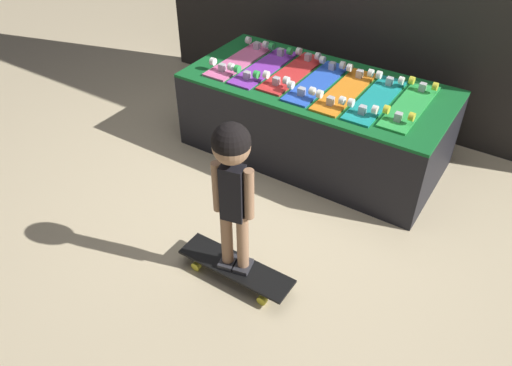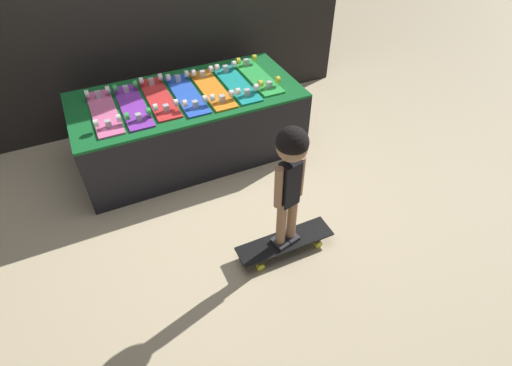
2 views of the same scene
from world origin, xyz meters
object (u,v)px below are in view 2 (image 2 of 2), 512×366
object	(u,v)px
skateboard_purple_on_rack	(133,105)
skateboard_on_floor	(285,242)
skateboard_pink_on_rack	(104,111)
skateboard_green_on_rack	(257,75)
skateboard_blue_on_rack	(186,93)
skateboard_orange_on_rack	(212,88)
skateboard_red_on_rack	(159,97)
skateboard_teal_on_rack	(236,82)
child	(291,168)

from	to	relation	value
skateboard_purple_on_rack	skateboard_on_floor	size ratio (longest dim) A/B	1.02
skateboard_pink_on_rack	skateboard_green_on_rack	size ratio (longest dim) A/B	1.00
skateboard_blue_on_rack	skateboard_orange_on_rack	world-z (taller)	same
skateboard_purple_on_rack	skateboard_green_on_rack	world-z (taller)	same
skateboard_orange_on_rack	skateboard_on_floor	distance (m)	1.37
skateboard_pink_on_rack	skateboard_purple_on_rack	world-z (taller)	same
skateboard_blue_on_rack	skateboard_on_floor	world-z (taller)	skateboard_blue_on_rack
skateboard_green_on_rack	skateboard_on_floor	bearing A→B (deg)	-107.51
skateboard_red_on_rack	skateboard_teal_on_rack	world-z (taller)	same
skateboard_orange_on_rack	child	distance (m)	1.27
skateboard_blue_on_rack	skateboard_orange_on_rack	xyz separation A→B (m)	(0.21, -0.01, 0.00)
skateboard_on_floor	skateboard_red_on_rack	bearing A→B (deg)	107.68
skateboard_blue_on_rack	skateboard_on_floor	distance (m)	1.39
skateboard_purple_on_rack	skateboard_orange_on_rack	distance (m)	0.62
skateboard_orange_on_rack	skateboard_green_on_rack	size ratio (longest dim) A/B	1.00
skateboard_pink_on_rack	child	world-z (taller)	child
skateboard_orange_on_rack	skateboard_teal_on_rack	distance (m)	0.21
skateboard_purple_on_rack	skateboard_on_floor	bearing A→B (deg)	-63.91
skateboard_red_on_rack	skateboard_orange_on_rack	bearing A→B (deg)	-6.31
skateboard_blue_on_rack	skateboard_orange_on_rack	distance (m)	0.21
skateboard_red_on_rack	skateboard_green_on_rack	distance (m)	0.83
skateboard_pink_on_rack	skateboard_orange_on_rack	bearing A→B (deg)	-1.17
skateboard_purple_on_rack	child	size ratio (longest dim) A/B	0.75
skateboard_purple_on_rack	skateboard_red_on_rack	world-z (taller)	same
skateboard_blue_on_rack	skateboard_teal_on_rack	xyz separation A→B (m)	(0.42, -0.00, 0.00)
skateboard_teal_on_rack	skateboard_purple_on_rack	bearing A→B (deg)	179.52
skateboard_teal_on_rack	skateboard_on_floor	xyz separation A→B (m)	(-0.21, -1.27, -0.51)
skateboard_teal_on_rack	skateboard_green_on_rack	xyz separation A→B (m)	(0.21, 0.04, 0.00)
skateboard_red_on_rack	skateboard_purple_on_rack	bearing A→B (deg)	-170.79
child	skateboard_green_on_rack	bearing A→B (deg)	60.07
skateboard_red_on_rack	child	xyz separation A→B (m)	(0.42, -1.31, 0.13)
skateboard_purple_on_rack	child	distance (m)	1.43
skateboard_teal_on_rack	skateboard_pink_on_rack	bearing A→B (deg)	179.35
skateboard_on_floor	skateboard_blue_on_rack	bearing A→B (deg)	99.37
skateboard_teal_on_rack	skateboard_green_on_rack	size ratio (longest dim) A/B	1.00
skateboard_blue_on_rack	skateboard_green_on_rack	size ratio (longest dim) A/B	1.00
skateboard_green_on_rack	child	distance (m)	1.38
skateboard_red_on_rack	skateboard_blue_on_rack	size ratio (longest dim) A/B	1.00
skateboard_red_on_rack	child	size ratio (longest dim) A/B	0.75
skateboard_on_floor	child	xyz separation A→B (m)	(0.00, 0.00, 0.64)
child	skateboard_teal_on_rack	bearing A→B (deg)	68.41
skateboard_pink_on_rack	skateboard_orange_on_rack	world-z (taller)	same
skateboard_pink_on_rack	skateboard_green_on_rack	distance (m)	1.25
skateboard_purple_on_rack	skateboard_pink_on_rack	bearing A→B (deg)	178.70
skateboard_pink_on_rack	child	distance (m)	1.54
skateboard_green_on_rack	skateboard_on_floor	world-z (taller)	skateboard_green_on_rack
skateboard_red_on_rack	skateboard_teal_on_rack	bearing A→B (deg)	-3.74
skateboard_purple_on_rack	skateboard_green_on_rack	xyz separation A→B (m)	(1.04, 0.03, 0.00)
skateboard_red_on_rack	skateboard_blue_on_rack	bearing A→B (deg)	-10.12
skateboard_pink_on_rack	skateboard_purple_on_rack	size ratio (longest dim) A/B	1.00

